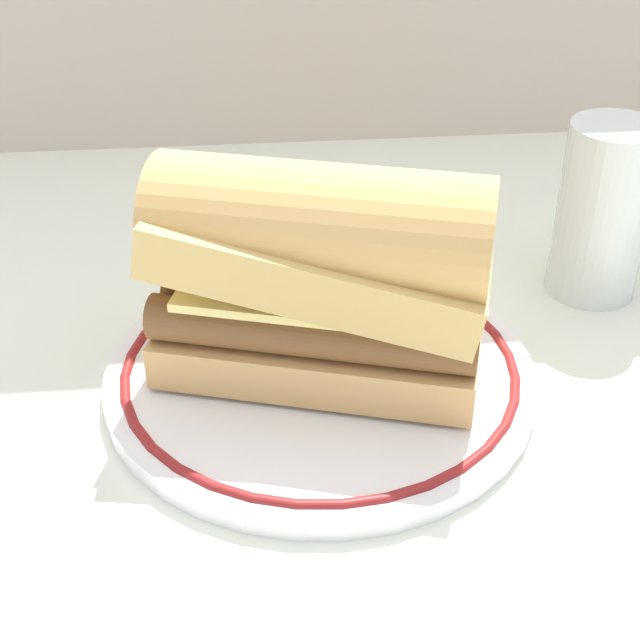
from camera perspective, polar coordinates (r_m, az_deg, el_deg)
The scene contains 4 objects.
ground_plane at distance 0.52m, azimuth 1.97°, elevation -6.43°, with size 1.50×1.50×0.00m, color silver.
plate at distance 0.54m, azimuth -0.00°, elevation -3.29°, with size 0.25×0.25×0.01m.
sausage_sandwich at distance 0.50m, azimuth 0.00°, elevation 3.06°, with size 0.20×0.14×0.12m.
drinking_glass at distance 0.64m, azimuth 17.11°, elevation 5.82°, with size 0.06×0.06×0.12m.
Camera 1 is at (-0.06, -0.39, 0.33)m, focal length 51.34 mm.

